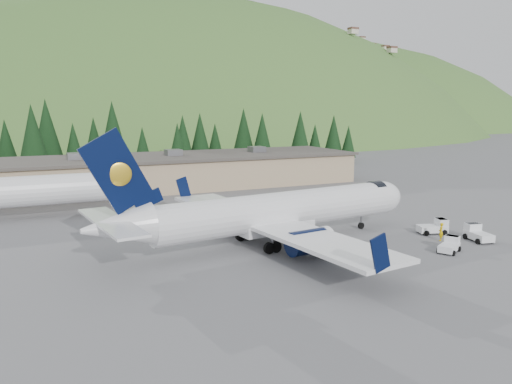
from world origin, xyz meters
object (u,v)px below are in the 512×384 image
Objects in this scene: airliner at (274,213)px; baggage_tug_a at (450,245)px; terminal_building at (143,172)px; baggage_tug_b at (435,227)px; baggage_tug_c at (477,233)px; ramp_worker at (441,232)px.

baggage_tug_a is at bearing -41.25° from airliner.
baggage_tug_b is at bearing -63.35° from terminal_building.
baggage_tug_b is at bearing 36.90° from baggage_tug_c.
terminal_building is at bearing 89.11° from airliner.
ramp_worker is (2.10, 3.19, 0.28)m from baggage_tug_a.
baggage_tug_c is 3.57m from ramp_worker.
airliner is 16.52m from ramp_worker.
baggage_tug_c is at bearing -63.53° from terminal_building.
ramp_worker reaches higher than baggage_tug_b.
terminal_building is (-20.87, 41.58, 1.93)m from baggage_tug_b.
terminal_building is (-22.60, 45.38, 1.92)m from baggage_tug_c.
baggage_tug_a is 50.23m from terminal_building.
terminal_building is at bearing 82.38° from baggage_tug_a.
airliner is 10.76× the size of baggage_tug_c.
baggage_tug_a is 6.65m from baggage_tug_b.
airliner is 17.36m from baggage_tug_b.
baggage_tug_a is at bearing -69.93° from terminal_building.
airliner is 11.97× the size of baggage_tug_a.
airliner reaches higher than baggage_tug_c.
baggage_tug_a is (13.21, -9.02, -2.41)m from airliner.
airliner is 0.48× the size of terminal_building.
baggage_tug_a is 0.90× the size of baggage_tug_c.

